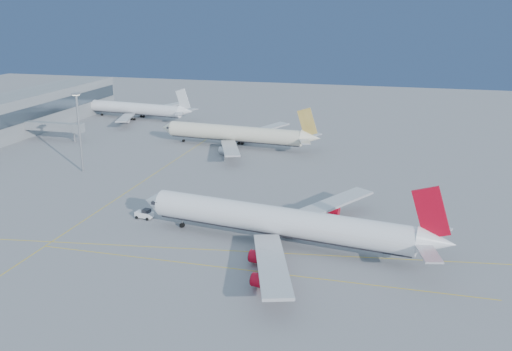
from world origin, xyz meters
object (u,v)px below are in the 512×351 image
Objects in this scene: airliner_virgin at (285,222)px; airliner_etihad at (238,134)px; pushback_tug at (145,214)px; light_mast at (79,126)px; airliner_third at (138,109)px.

airliner_virgin reaches higher than airliner_etihad.
airliner_etihad is at bearing 96.15° from pushback_tug.
light_mast is at bearing 145.73° from pushback_tug.
light_mast is (20.38, -79.93, 9.68)m from airliner_third.
pushback_tug is 0.18× the size of light_mast.
light_mast is at bearing -68.02° from airliner_third.
airliner_etihad is 56.45m from light_mast.
airliner_virgin is 81.03m from light_mast.
airliner_virgin is 36.34m from pushback_tug.
airliner_virgin is 15.56× the size of pushback_tug.
airliner_etihad is at bearing 121.58° from airliner_virgin.
airliner_virgin is at bearing -28.38° from light_mast.
light_mast is at bearing 160.19° from airliner_virgin.
airliner_virgin reaches higher than pushback_tug.
airliner_etihad is (-33.96, 79.97, -0.33)m from airliner_virgin.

